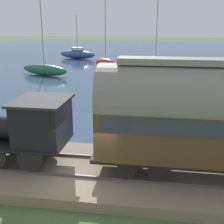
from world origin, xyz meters
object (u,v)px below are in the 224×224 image
at_px(passenger_coach, 216,115).
at_px(sailboat_red, 106,63).
at_px(steam_locomotive, 17,126).
at_px(sailboat_blue, 77,54).
at_px(sailboat_green, 44,69).
at_px(sailboat_black, 156,59).
at_px(rowboat_far_out, 137,114).
at_px(rowboat_off_pier, 222,123).

bearing_deg(passenger_coach, sailboat_red, 17.89).
height_order(steam_locomotive, sailboat_blue, sailboat_blue).
bearing_deg(sailboat_red, sailboat_green, 170.13).
bearing_deg(sailboat_black, sailboat_green, 165.63).
distance_m(sailboat_red, rowboat_far_out, 22.02).
bearing_deg(sailboat_red, passenger_coach, -129.03).
relative_size(sailboat_green, rowboat_far_out, 4.68).
bearing_deg(passenger_coach, rowboat_off_pier, -13.21).
xyz_separation_m(steam_locomotive, sailboat_green, (23.07, 7.60, -1.45)).
xyz_separation_m(steam_locomotive, passenger_coach, (0.00, -8.12, 0.88)).
xyz_separation_m(steam_locomotive, sailboat_blue, (38.70, 7.78, -1.38)).
distance_m(sailboat_blue, sailboat_black, 13.48).
bearing_deg(sailboat_green, sailboat_red, -24.35).
height_order(passenger_coach, rowboat_far_out, passenger_coach).
relative_size(sailboat_green, sailboat_black, 1.08).
xyz_separation_m(sailboat_red, rowboat_far_out, (-21.20, -5.94, -0.43)).
bearing_deg(sailboat_blue, steam_locomotive, -154.96).
distance_m(passenger_coach, sailboat_black, 34.99).
bearing_deg(rowboat_off_pier, passenger_coach, -148.38).
bearing_deg(rowboat_far_out, sailboat_black, 37.86).
bearing_deg(rowboat_off_pier, sailboat_black, 54.77).
xyz_separation_m(sailboat_red, sailboat_black, (5.12, -6.58, -0.07)).
xyz_separation_m(passenger_coach, sailboat_red, (29.66, 9.58, -2.30)).
bearing_deg(sailboat_black, rowboat_far_out, -148.42).
relative_size(sailboat_green, sailboat_red, 0.99).
relative_size(sailboat_red, rowboat_far_out, 4.74).
bearing_deg(sailboat_black, rowboat_off_pier, -137.07).
relative_size(sailboat_blue, rowboat_far_out, 3.36).
relative_size(sailboat_black, rowboat_off_pier, 3.58).
bearing_deg(sailboat_red, sailboat_blue, 68.05).
bearing_deg(sailboat_blue, sailboat_black, -93.22).
relative_size(passenger_coach, rowboat_off_pier, 3.80).
bearing_deg(rowboat_off_pier, steam_locomotive, 172.23).
bearing_deg(sailboat_green, steam_locomotive, -143.17).
relative_size(sailboat_red, sailboat_black, 1.10).
bearing_deg(sailboat_red, rowboat_off_pier, -119.73).
relative_size(passenger_coach, rowboat_far_out, 4.58).
height_order(sailboat_green, sailboat_red, sailboat_red).
relative_size(sailboat_blue, sailboat_black, 0.78).
relative_size(passenger_coach, sailboat_blue, 1.36).
bearing_deg(steam_locomotive, sailboat_blue, 11.36).
distance_m(steam_locomotive, sailboat_red, 29.73).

